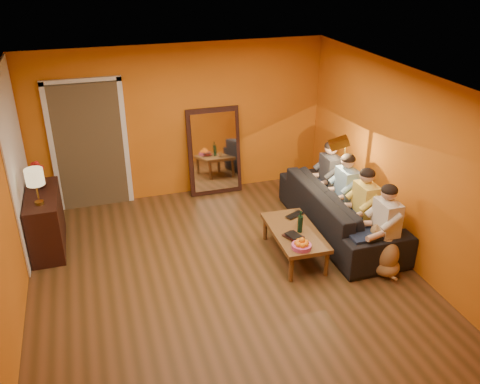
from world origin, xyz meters
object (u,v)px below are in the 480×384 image
object	(u,v)px
table_lamp	(36,187)
person_far_right	(330,177)
tumbler	(300,222)
floor_lamp	(342,183)
sideboard	(46,221)
dog	(385,249)
person_mid_right	(346,192)
sofa	(340,210)
vase	(40,181)
person_far_left	(386,226)
person_mid_left	(365,208)
wine_bottle	(300,222)
coffee_table	(294,243)
laptop	(297,216)
mirror_frame	(214,151)

from	to	relation	value
table_lamp	person_far_right	bearing A→B (deg)	1.13
tumbler	floor_lamp	bearing A→B (deg)	29.40
sideboard	dog	xyz separation A→B (m)	(4.31, -2.00, -0.08)
floor_lamp	person_mid_right	distance (m)	0.15
sofa	vase	bearing A→B (deg)	75.28
person_far_left	person_mid_left	bearing A→B (deg)	90.00
wine_bottle	tumbler	bearing A→B (deg)	67.62
sofa	person_mid_right	bearing A→B (deg)	-52.43
coffee_table	laptop	size ratio (longest dim) A/B	4.04
sofa	person_far_right	xyz separation A→B (m)	(0.13, 0.65, 0.24)
person_mid_right	person_far_right	distance (m)	0.55
sofa	person_far_left	world-z (taller)	person_far_left
mirror_frame	wine_bottle	world-z (taller)	mirror_frame
floor_lamp	tumbler	size ratio (longest dim) A/B	16.22
person_mid_left	tumbler	xyz separation A→B (m)	(-0.94, 0.13, -0.15)
sofa	person_far_right	world-z (taller)	person_far_right
table_lamp	wine_bottle	size ratio (longest dim) A/B	1.65
vase	table_lamp	bearing A→B (deg)	-90.00
coffee_table	vase	bearing A→B (deg)	156.88
mirror_frame	laptop	size ratio (longest dim) A/B	5.04
person_far_right	tumbler	size ratio (longest dim) A/B	13.74
tumbler	vase	world-z (taller)	vase
person_far_left	laptop	size ratio (longest dim) A/B	4.04
mirror_frame	person_far_right	distance (m)	2.05
mirror_frame	sofa	xyz separation A→B (m)	(1.45, -1.94, -0.39)
person_mid_left	person_far_right	size ratio (longest dim) A/B	1.00
person_far_right	vase	world-z (taller)	person_far_right
table_lamp	person_mid_left	bearing A→B (deg)	-13.06
tumbler	person_mid_left	bearing A→B (deg)	-7.80
sideboard	person_far_right	bearing A→B (deg)	-2.81
sofa	person_far_left	xyz separation A→B (m)	(0.13, -1.00, 0.24)
sofa	floor_lamp	bearing A→B (deg)	-27.49
sideboard	table_lamp	bearing A→B (deg)	-90.00
floor_lamp	dog	world-z (taller)	floor_lamp
table_lamp	coffee_table	world-z (taller)	table_lamp
floor_lamp	vase	size ratio (longest dim) A/B	7.14
wine_bottle	laptop	distance (m)	0.44
tumbler	table_lamp	bearing A→B (deg)	165.52
person_far_left	wine_bottle	world-z (taller)	person_far_left
mirror_frame	dog	size ratio (longest dim) A/B	2.22
dog	person_far_left	world-z (taller)	person_far_left
person_far_right	person_mid_left	bearing A→B (deg)	-90.00
dog	wine_bottle	bearing A→B (deg)	167.66
person_mid_right	laptop	xyz separation A→B (m)	(-0.88, -0.19, -0.18)
person_mid_left	person_far_right	distance (m)	1.10
table_lamp	dog	distance (m)	4.69
table_lamp	floor_lamp	world-z (taller)	floor_lamp
sideboard	person_mid_left	world-z (taller)	person_mid_left
sofa	person_mid_right	distance (m)	0.29
sofa	person_mid_left	distance (m)	0.53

